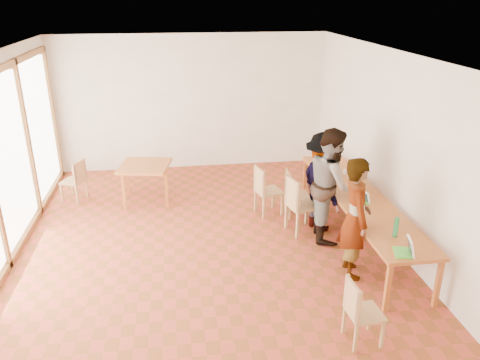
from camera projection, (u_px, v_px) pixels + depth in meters
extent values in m
plane|color=#AB3F29|center=(207.00, 253.00, 7.34)|extent=(8.00, 8.00, 0.00)
cube|color=white|center=(192.00, 103.00, 10.44)|extent=(6.00, 0.10, 3.00)
cube|color=white|center=(399.00, 154.00, 7.16)|extent=(0.10, 8.00, 3.00)
cube|color=white|center=(201.00, 56.00, 6.20)|extent=(6.00, 8.00, 0.04)
cube|color=#B65F28|center=(359.00, 197.00, 7.57)|extent=(0.80, 4.00, 0.05)
cube|color=#B65F28|center=(388.00, 288.00, 5.88)|extent=(0.06, 0.06, 0.70)
cube|color=#B65F28|center=(305.00, 176.00, 9.45)|extent=(0.06, 0.06, 0.70)
cube|color=#B65F28|center=(438.00, 284.00, 5.97)|extent=(0.06, 0.06, 0.70)
cube|color=#B65F28|center=(337.00, 174.00, 9.53)|extent=(0.06, 0.06, 0.70)
cube|color=#B65F28|center=(145.00, 166.00, 8.91)|extent=(0.90, 0.90, 0.05)
cube|color=#B65F28|center=(124.00, 193.00, 8.64)|extent=(0.05, 0.05, 0.70)
cube|color=#B65F28|center=(127.00, 178.00, 9.36)|extent=(0.05, 0.05, 0.70)
cube|color=#B65F28|center=(166.00, 191.00, 8.74)|extent=(0.05, 0.05, 0.70)
cube|color=#B65F28|center=(166.00, 176.00, 9.46)|extent=(0.05, 0.05, 0.70)
cube|color=tan|center=(365.00, 313.00, 5.36)|extent=(0.40, 0.40, 0.04)
cube|color=tan|center=(352.00, 299.00, 5.25)|extent=(0.06, 0.38, 0.40)
cube|color=tan|center=(303.00, 206.00, 7.84)|extent=(0.56, 0.56, 0.04)
cube|color=tan|center=(293.00, 193.00, 7.67)|extent=(0.15, 0.46, 0.49)
cube|color=tan|center=(269.00, 191.00, 8.50)|extent=(0.52, 0.52, 0.04)
cube|color=tan|center=(260.00, 181.00, 8.34)|extent=(0.15, 0.42, 0.45)
cube|color=tan|center=(297.00, 195.00, 8.43)|extent=(0.42, 0.42, 0.04)
cube|color=tan|center=(288.00, 184.00, 8.33)|extent=(0.06, 0.40, 0.42)
cube|color=tan|center=(73.00, 181.00, 9.06)|extent=(0.51, 0.51, 0.04)
cube|color=tan|center=(79.00, 172.00, 8.94)|extent=(0.19, 0.37, 0.41)
imported|color=gray|center=(355.00, 218.00, 6.50)|extent=(0.50, 0.69, 1.78)
imported|color=gray|center=(331.00, 184.00, 7.53)|extent=(0.84, 1.01, 1.86)
imported|color=gray|center=(322.00, 182.00, 7.80)|extent=(0.80, 1.19, 1.71)
cube|color=#4ECA38|center=(402.00, 253.00, 5.88)|extent=(0.25, 0.31, 0.03)
cube|color=white|center=(411.00, 246.00, 5.84)|extent=(0.14, 0.26, 0.22)
cube|color=#4ECA38|center=(361.00, 202.00, 7.31)|extent=(0.19, 0.24, 0.02)
cube|color=white|center=(366.00, 196.00, 7.30)|extent=(0.09, 0.21, 0.18)
cube|color=#4ECA38|center=(328.00, 170.00, 8.61)|extent=(0.23, 0.26, 0.02)
cube|color=white|center=(331.00, 165.00, 8.62)|extent=(0.14, 0.21, 0.18)
imported|color=gold|center=(360.00, 180.00, 8.06)|extent=(0.15, 0.15, 0.10)
cylinder|color=#247E43|center=(396.00, 227.00, 6.25)|extent=(0.07, 0.07, 0.28)
cylinder|color=silver|center=(345.00, 172.00, 8.42)|extent=(0.07, 0.07, 0.09)
cylinder|color=white|center=(326.00, 177.00, 8.22)|extent=(0.08, 0.08, 0.06)
cube|color=#D5358F|center=(350.00, 167.00, 8.74)|extent=(0.05, 0.10, 0.01)
cube|color=black|center=(323.00, 156.00, 9.24)|extent=(0.16, 0.26, 0.09)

